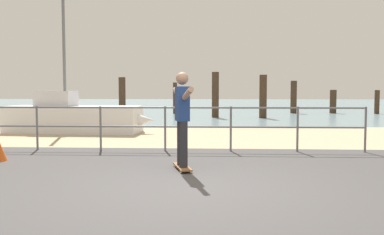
# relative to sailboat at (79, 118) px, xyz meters

# --- Properties ---
(ground_plane) EXTENTS (24.00, 10.00, 0.04)m
(ground_plane) POSITION_rel_sailboat_xyz_m (4.21, -8.58, -0.52)
(ground_plane) COLOR #474444
(ground_plane) RESTS_ON ground
(beach_strip) EXTENTS (24.00, 6.00, 0.04)m
(beach_strip) POSITION_rel_sailboat_xyz_m (4.21, -0.58, -0.52)
(beach_strip) COLOR tan
(beach_strip) RESTS_ON ground
(sea_surface) EXTENTS (72.00, 50.00, 0.04)m
(sea_surface) POSITION_rel_sailboat_xyz_m (4.21, 27.42, -0.52)
(sea_surface) COLOR #75939E
(sea_surface) RESTS_ON ground
(railing_fence) EXTENTS (12.15, 0.05, 1.05)m
(railing_fence) POSITION_rel_sailboat_xyz_m (1.85, -3.98, 0.18)
(railing_fence) COLOR slate
(railing_fence) RESTS_ON ground
(sailboat) EXTENTS (5.01, 1.68, 4.40)m
(sailboat) POSITION_rel_sailboat_xyz_m (0.00, 0.00, 0.00)
(sailboat) COLOR silver
(sailboat) RESTS_ON ground
(skateboard) EXTENTS (0.41, 0.82, 0.08)m
(skateboard) POSITION_rel_sailboat_xyz_m (3.93, -6.23, -0.45)
(skateboard) COLOR brown
(skateboard) RESTS_ON ground
(skateboarder) EXTENTS (0.48, 1.42, 1.65)m
(skateboarder) POSITION_rel_sailboat_xyz_m (3.93, -6.23, 0.50)
(skateboarder) COLOR #26262B
(skateboarder) RESTS_ON skateboard
(groyne_post_0) EXTENTS (0.35, 0.35, 2.10)m
(groyne_post_0) POSITION_rel_sailboat_xyz_m (-0.25, 7.64, 0.53)
(groyne_post_0) COLOR #422D1E
(groyne_post_0) RESTS_ON ground
(groyne_post_1) EXTENTS (0.25, 0.25, 1.89)m
(groyne_post_1) POSITION_rel_sailboat_xyz_m (2.17, 11.26, 0.43)
(groyne_post_1) COLOR #422D1E
(groyne_post_1) RESTS_ON ground
(groyne_post_2) EXTENTS (0.36, 0.36, 2.36)m
(groyne_post_2) POSITION_rel_sailboat_xyz_m (4.58, 7.83, 0.66)
(groyne_post_2) COLOR #422D1E
(groyne_post_2) RESTS_ON ground
(groyne_post_3) EXTENTS (0.38, 0.38, 2.21)m
(groyne_post_3) POSITION_rel_sailboat_xyz_m (6.99, 7.54, 0.59)
(groyne_post_3) COLOR #422D1E
(groyne_post_3) RESTS_ON ground
(groyne_post_4) EXTENTS (0.38, 0.38, 2.01)m
(groyne_post_4) POSITION_rel_sailboat_xyz_m (9.40, 12.08, 0.49)
(groyne_post_4) COLOR #422D1E
(groyne_post_4) RESTS_ON ground
(groyne_post_5) EXTENTS (0.40, 0.40, 1.45)m
(groyne_post_5) POSITION_rel_sailboat_xyz_m (11.81, 12.16, 0.21)
(groyne_post_5) COLOR #422D1E
(groyne_post_5) RESTS_ON ground
(groyne_post_6) EXTENTS (0.29, 0.29, 1.44)m
(groyne_post_6) POSITION_rel_sailboat_xyz_m (14.23, 11.58, 0.20)
(groyne_post_6) COLOR #422D1E
(groyne_post_6) RESTS_ON ground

